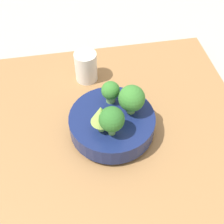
% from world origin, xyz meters
% --- Properties ---
extents(ground_plane, '(6.00, 6.00, 0.00)m').
position_xyz_m(ground_plane, '(0.00, 0.00, 0.00)').
color(ground_plane, '#ADA89E').
extents(table, '(0.83, 0.77, 0.04)m').
position_xyz_m(table, '(0.00, 0.00, 0.02)').
color(table, '#9E7042').
rests_on(table, ground_plane).
extents(bowl, '(0.24, 0.24, 0.07)m').
position_xyz_m(bowl, '(0.03, 0.01, 0.08)').
color(bowl, navy).
rests_on(bowl, table).
extents(broccoli_floret_left, '(0.06, 0.06, 0.09)m').
position_xyz_m(broccoli_floret_left, '(-0.03, 0.02, 0.16)').
color(broccoli_floret_left, '#6BA34C').
rests_on(broccoli_floret_left, bowl).
extents(romanesco_piece_far, '(0.05, 0.05, 0.09)m').
position_xyz_m(romanesco_piece_far, '(-0.01, 0.05, 0.16)').
color(romanesco_piece_far, '#7AB256').
rests_on(romanesco_piece_far, bowl).
extents(broccoli_floret_front, '(0.07, 0.07, 0.09)m').
position_xyz_m(broccoli_floret_front, '(0.04, -0.04, 0.16)').
color(broccoli_floret_front, '#6BA34C').
rests_on(broccoli_floret_front, bowl).
extents(broccoli_floret_right, '(0.05, 0.05, 0.07)m').
position_xyz_m(broccoli_floret_right, '(0.09, 0.01, 0.14)').
color(broccoli_floret_right, '#7AB256').
rests_on(broccoli_floret_right, bowl).
extents(cup, '(0.07, 0.07, 0.10)m').
position_xyz_m(cup, '(0.26, 0.05, 0.09)').
color(cup, silver).
rests_on(cup, table).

